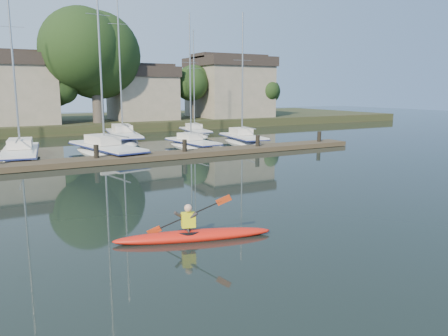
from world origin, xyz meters
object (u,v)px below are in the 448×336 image
sailboat_3 (192,149)px  dock (143,157)px  sailboat_7 (195,136)px  sailboat_4 (243,145)px  kayak (193,233)px  sailboat_2 (107,157)px  sailboat_1 (21,162)px  sailboat_6 (123,142)px

sailboat_3 → dock: bearing=-148.0°
dock → sailboat_7: bearing=53.3°
sailboat_3 → sailboat_4: sailboat_4 is taller
kayak → sailboat_2: bearing=99.8°
sailboat_1 → sailboat_2: 5.61m
sailboat_6 → sailboat_7: size_ratio=1.52×
kayak → sailboat_1: 20.49m
sailboat_2 → sailboat_7: 15.14m
sailboat_4 → sailboat_7: 8.46m
sailboat_3 → sailboat_4: bearing=-0.3°
sailboat_4 → sailboat_6: (-8.55, 7.33, -0.01)m
dock → sailboat_4: bearing=25.3°
kayak → sailboat_6: (5.79, 28.06, -0.40)m
kayak → sailboat_3: sailboat_3 is taller
sailboat_2 → dock: bearing=-80.1°
sailboat_3 → sailboat_7: bearing=57.1°
kayak → dock: 16.03m
sailboat_4 → sailboat_7: bearing=101.0°
sailboat_3 → sailboat_4: (5.13, 0.58, -0.03)m
sailboat_2 → sailboat_7: bearing=28.6°
sailboat_3 → sailboat_7: sailboat_7 is taller
sailboat_1 → sailboat_6: bearing=47.4°
sailboat_6 → sailboat_7: bearing=16.0°
sailboat_1 → sailboat_2: size_ratio=0.89×
dock → sailboat_1: bearing=147.0°
sailboat_1 → sailboat_4: bearing=8.8°
sailboat_6 → sailboat_2: bearing=-105.0°
kayak → sailboat_3: (9.22, 20.15, -0.37)m
kayak → sailboat_7: sailboat_7 is taller
kayak → sailboat_1: sailboat_1 is taller
sailboat_1 → sailboat_2: (5.55, -0.80, -0.01)m
sailboat_2 → sailboat_6: size_ratio=0.93×
sailboat_6 → sailboat_4: bearing=-32.5°
sailboat_3 → sailboat_6: bearing=106.7°
sailboat_1 → sailboat_3: bearing=6.9°
sailboat_4 → sailboat_3: bearing=-167.3°
sailboat_1 → sailboat_4: sailboat_1 is taller
sailboat_2 → sailboat_6: (3.71, 8.66, 0.00)m
sailboat_1 → sailboat_6: (9.26, 7.86, -0.00)m
dock → sailboat_6: sailboat_6 is taller
sailboat_1 → sailboat_7: bearing=34.7°
sailboat_6 → sailboat_1: bearing=-131.6°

